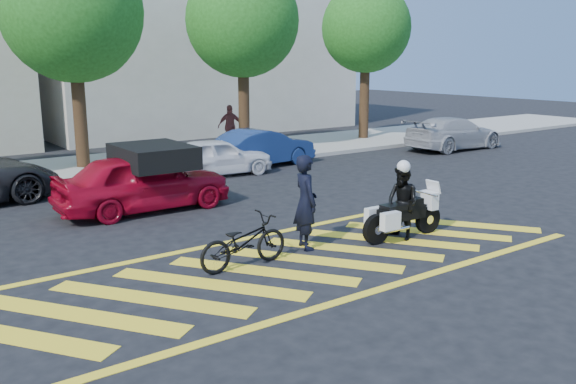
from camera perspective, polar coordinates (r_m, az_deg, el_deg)
ground at (r=11.52m, az=0.11°, el=-6.82°), size 90.00×90.00×0.00m
sidewalk at (r=22.07m, az=-18.56°, el=2.11°), size 60.00×5.00×0.15m
crosswalk at (r=11.50m, az=-0.04°, el=-6.84°), size 12.33×4.00×0.01m
building_right at (r=33.58m, az=-8.91°, el=15.25°), size 16.00×8.00×11.00m
tree_center at (r=21.89m, az=-19.22°, el=15.21°), size 4.60×4.60×7.56m
tree_right at (r=24.62m, az=-4.09°, el=15.36°), size 4.40×4.40×7.41m
tree_far_right at (r=28.59m, az=7.42°, el=14.68°), size 4.00×4.00×7.10m
officer_bike at (r=12.26m, az=1.66°, el=-0.96°), size 0.62×0.80×1.93m
bicycle at (r=11.29m, az=-4.19°, el=-4.68°), size 1.87×0.71×0.97m
police_motorcycle at (r=13.22m, az=10.62°, el=-2.17°), size 2.14×0.69×0.94m
officer_moto at (r=13.15m, az=10.63°, el=-1.02°), size 0.64×0.80×1.58m
red_convertible at (r=15.77m, az=-13.39°, el=0.95°), size 4.38×1.76×1.49m
parked_mid_right at (r=20.13m, az=-6.64°, el=3.31°), size 3.78×1.82×1.24m
parked_right at (r=21.72m, az=-2.48°, el=4.16°), size 4.15×1.82×1.33m
parked_far_right at (r=26.68m, az=15.25°, el=5.33°), size 4.70×1.96×1.36m
pedestrian_right at (r=25.40m, az=-5.41°, el=6.15°), size 1.11×0.77×1.74m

